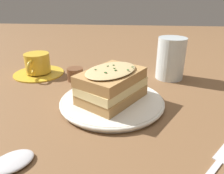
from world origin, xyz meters
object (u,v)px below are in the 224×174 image
(spoon, at_px, (5,165))
(dinner_plate, at_px, (112,101))
(condiment_pot, at_px, (75,74))
(fork, at_px, (220,161))
(sandwich, at_px, (112,85))
(water_glass, at_px, (171,58))
(teacup_with_saucer, at_px, (38,66))

(spoon, bearing_deg, dinner_plate, 99.99)
(condiment_pot, bearing_deg, fork, -135.63)
(dinner_plate, height_order, fork, dinner_plate)
(sandwich, relative_size, spoon, 1.15)
(dinner_plate, bearing_deg, water_glass, -40.17)
(spoon, bearing_deg, fork, 50.76)
(water_glass, relative_size, condiment_pot, 2.60)
(fork, bearing_deg, condiment_pot, 174.37)
(teacup_with_saucer, height_order, spoon, teacup_with_saucer)
(sandwich, xyz_separation_m, teacup_with_saucer, (0.17, 0.24, -0.02))
(fork, bearing_deg, spoon, -132.84)
(sandwich, height_order, spoon, sandwich)
(sandwich, relative_size, water_glass, 1.47)
(dinner_plate, distance_m, sandwich, 0.04)
(dinner_plate, relative_size, water_glass, 1.98)
(dinner_plate, height_order, sandwich, sandwich)
(dinner_plate, height_order, condiment_pot, condiment_pot)
(sandwich, relative_size, teacup_with_saucer, 1.16)
(sandwich, relative_size, fork, 1.11)
(teacup_with_saucer, relative_size, fork, 0.96)
(water_glass, height_order, spoon, water_glass)
(teacup_with_saucer, height_order, water_glass, water_glass)
(dinner_plate, bearing_deg, spoon, 146.39)
(condiment_pot, bearing_deg, sandwich, -139.19)
(sandwich, distance_m, teacup_with_saucer, 0.30)
(fork, bearing_deg, teacup_with_saucer, -179.01)
(sandwich, bearing_deg, water_glass, -40.38)
(dinner_plate, distance_m, spoon, 0.25)
(water_glass, relative_size, fork, 0.76)
(water_glass, distance_m, condiment_pot, 0.27)
(dinner_plate, bearing_deg, teacup_with_saucer, 54.33)
(fork, bearing_deg, dinner_plate, 176.88)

